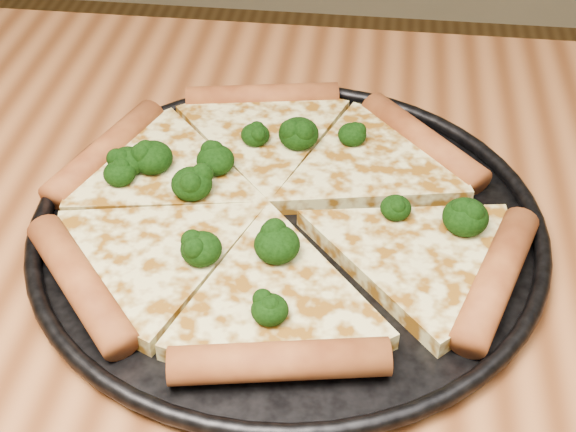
# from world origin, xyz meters

# --- Properties ---
(dining_table) EXTENTS (1.20, 0.90, 0.75)m
(dining_table) POSITION_xyz_m (0.00, 0.00, 0.66)
(dining_table) COLOR #98582F
(dining_table) RESTS_ON ground
(pizza_pan) EXTENTS (0.39, 0.39, 0.02)m
(pizza_pan) POSITION_xyz_m (0.11, 0.11, 0.76)
(pizza_pan) COLOR black
(pizza_pan) RESTS_ON dining_table
(pizza) EXTENTS (0.38, 0.35, 0.03)m
(pizza) POSITION_xyz_m (0.10, 0.12, 0.77)
(pizza) COLOR #E0D689
(pizza) RESTS_ON pizza_pan
(broccoli_florets) EXTENTS (0.29, 0.23, 0.03)m
(broccoli_florets) POSITION_xyz_m (0.08, 0.13, 0.78)
(broccoli_florets) COLOR black
(broccoli_florets) RESTS_ON pizza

